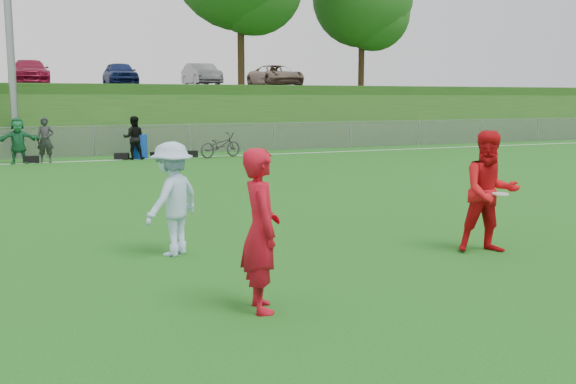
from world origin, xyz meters
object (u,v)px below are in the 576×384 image
player_blue (172,199)px  player_red_center (490,192)px  bicycle (220,145)px  recycling_bin (139,147)px  player_red_left (261,230)px  frisbee (500,194)px

player_blue → player_red_center: bearing=118.8°
bicycle → recycling_bin: bearing=59.0°
player_red_left → player_blue: 2.99m
player_blue → bicycle: size_ratio=0.92×
player_red_left → recycling_bin: player_red_left is taller
frisbee → recycling_bin: 18.25m
player_red_left → player_blue: bearing=14.4°
player_red_left → bicycle: player_red_left is taller
player_red_left → player_red_center: size_ratio=0.97×
frisbee → bicycle: 17.36m
player_red_center → player_blue: size_ratio=1.09×
player_blue → bicycle: (5.60, 15.39, -0.37)m
frisbee → recycling_bin: (-2.15, 18.12, -0.46)m
bicycle → player_red_center: bearing=159.6°
player_red_center → frisbee: player_red_center is taller
player_red_center → player_blue: player_red_center is taller
player_blue → bicycle: 16.38m
frisbee → bicycle: bearing=86.8°
player_blue → frisbee: size_ratio=7.08×
player_red_left → frisbee: bearing=-68.1°
player_red_left → player_blue: size_ratio=1.06×
frisbee → player_red_center: bearing=115.3°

